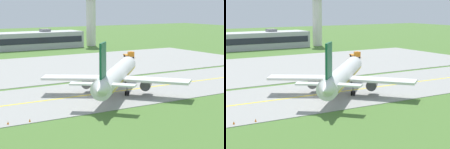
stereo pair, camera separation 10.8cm
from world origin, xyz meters
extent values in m
plane|color=#47702D|center=(0.00, 0.00, 0.00)|extent=(500.00, 500.00, 0.00)
cube|color=gray|center=(0.00, 0.00, 0.05)|extent=(240.00, 28.00, 0.10)
cube|color=gray|center=(10.00, 42.00, 0.05)|extent=(140.00, 52.00, 0.10)
cube|color=yellow|center=(0.00, 0.00, 0.11)|extent=(220.00, 0.60, 0.01)
cylinder|color=white|center=(7.51, -1.64, 4.20)|extent=(25.82, 27.86, 4.00)
cone|color=white|center=(19.74, 11.84, 4.20)|extent=(4.56, 4.48, 3.80)
cone|color=white|center=(-4.86, -15.26, 4.60)|extent=(4.67, 4.65, 3.40)
cube|color=gold|center=(7.51, -1.64, 3.70)|extent=(24.05, 25.90, 0.36)
cube|color=#1E232D|center=(18.27, 10.21, 4.90)|extent=(3.73, 3.62, 0.70)
cube|color=white|center=(-0.26, 2.45, 3.70)|extent=(15.10, 12.41, 0.50)
cylinder|color=#47474C|center=(2.56, 2.59, 2.30)|extent=(3.99, 4.06, 2.30)
cylinder|color=black|center=(3.64, 3.77, 2.30)|extent=(1.72, 1.60, 2.10)
cube|color=white|center=(12.32, -8.98, 3.70)|extent=(13.28, 14.60, 0.50)
cylinder|color=#47474C|center=(12.19, -6.15, 2.30)|extent=(3.99, 4.06, 2.30)
cylinder|color=black|center=(13.26, -4.97, 2.30)|extent=(1.72, 1.60, 2.10)
cube|color=#145938|center=(-2.57, -12.74, 9.45)|extent=(3.25, 3.53, 6.50)
cube|color=white|center=(-5.08, -10.74, 5.00)|extent=(6.26, 5.48, 0.30)
cube|color=white|center=(-0.34, -15.04, 5.00)|extent=(5.79, 6.07, 0.30)
cylinder|color=slate|center=(16.25, 7.99, 1.38)|extent=(0.24, 0.24, 1.65)
cylinder|color=black|center=(16.25, 7.99, 0.55)|extent=(1.00, 1.05, 1.10)
cylinder|color=slate|center=(4.24, -1.37, 1.38)|extent=(0.24, 0.24, 1.65)
cylinder|color=black|center=(4.04, -1.18, 0.55)|extent=(1.00, 1.05, 1.10)
cylinder|color=black|center=(4.44, -1.55, 0.55)|extent=(1.00, 1.05, 1.10)
cylinder|color=slate|center=(8.09, -4.86, 1.38)|extent=(0.24, 0.24, 1.65)
cylinder|color=black|center=(7.89, -4.68, 0.55)|extent=(1.00, 1.05, 1.10)
cylinder|color=black|center=(8.29, -5.05, 0.55)|extent=(1.00, 1.05, 1.10)
cube|color=orange|center=(44.49, 46.96, 1.50)|extent=(2.36, 2.22, 1.80)
cube|color=#1E232D|center=(44.31, 46.22, 1.81)|extent=(1.82, 0.55, 0.81)
cube|color=orange|center=(45.23, 50.07, 0.80)|extent=(3.12, 4.96, 0.40)
cylinder|color=orange|center=(44.49, 46.96, 2.50)|extent=(0.20, 0.20, 0.18)
cylinder|color=black|center=(45.46, 46.73, 0.45)|extent=(0.50, 0.95, 0.90)
cylinder|color=black|center=(43.52, 47.20, 0.45)|extent=(0.50, 0.95, 0.90)
cylinder|color=black|center=(46.47, 50.72, 0.45)|extent=(0.50, 0.95, 0.90)
cylinder|color=black|center=(44.43, 51.21, 0.45)|extent=(0.50, 0.95, 0.90)
cube|color=#B2B2B7|center=(21.28, 96.82, 3.66)|extent=(53.65, 12.79, 7.31)
cube|color=#1E232D|center=(21.28, 90.37, 4.02)|extent=(51.51, 0.10, 2.63)
cube|color=slate|center=(32.01, 96.82, 7.91)|extent=(4.00, 4.00, 1.20)
cylinder|color=silver|center=(54.42, 94.89, 11.21)|extent=(4.40, 4.40, 22.43)
cone|color=orange|center=(-20.74, -12.72, 0.30)|extent=(0.44, 0.44, 0.60)
cone|color=orange|center=(12.62, 11.19, 0.30)|extent=(0.44, 0.44, 0.60)
cone|color=orange|center=(-17.14, -13.16, 0.30)|extent=(0.44, 0.44, 0.60)
camera|label=1|loc=(-41.15, -78.25, 19.72)|focal=67.10mm
camera|label=2|loc=(-41.06, -78.30, 19.72)|focal=67.10mm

